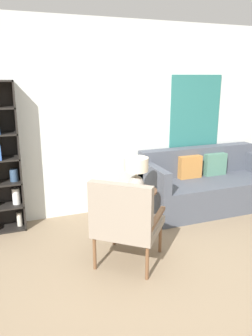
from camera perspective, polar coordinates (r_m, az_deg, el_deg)
name	(u,v)px	position (r m, az deg, el deg)	size (l,w,h in m)	color
ground_plane	(163,287)	(3.36, 6.53, -19.86)	(14.00, 14.00, 0.00)	#847056
wall_back	(102,120)	(4.68, -4.16, 8.27)	(6.40, 0.08, 2.70)	silver
armchair	(125,219)	(3.38, -0.17, -8.84)	(0.90, 0.90, 0.97)	brown
couch	(206,186)	(5.15, 13.74, -3.06)	(1.95, 0.86, 0.89)	#474C56
side_table	(138,195)	(4.15, 2.14, -4.76)	(0.48, 0.48, 0.57)	brown
table_lamp	(136,171)	(3.98, 1.78, -0.58)	(0.30, 0.30, 0.44)	#A59E93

